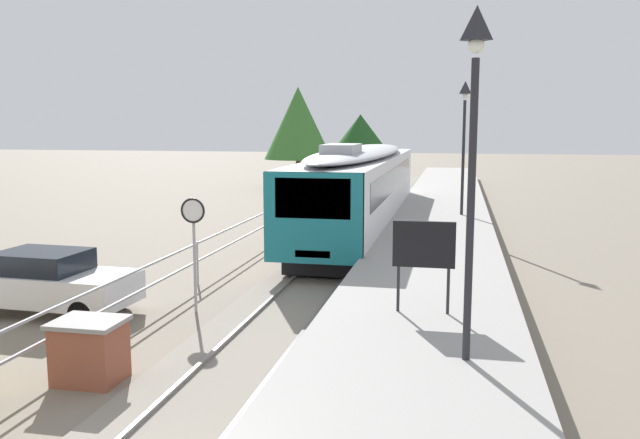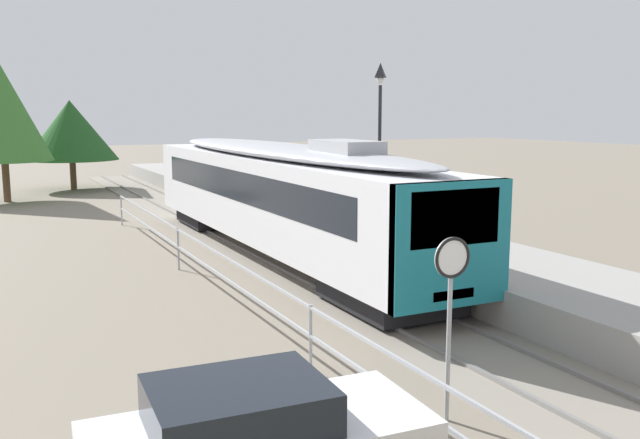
{
  "view_description": "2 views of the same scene",
  "coord_description": "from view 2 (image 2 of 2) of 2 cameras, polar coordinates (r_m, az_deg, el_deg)",
  "views": [
    {
      "loc": [
        3.87,
        -5.23,
        4.53
      ],
      "look_at": [
        0.0,
        13.28,
        1.8
      ],
      "focal_mm": 36.92,
      "sensor_mm": 36.0,
      "label": 1
    },
    {
      "loc": [
        -8.27,
        1.56,
        4.57
      ],
      "look_at": [
        -1.0,
        16.28,
        2.0
      ],
      "focal_mm": 38.4,
      "sensor_mm": 36.0,
      "label": 2
    }
  ],
  "objects": [
    {
      "name": "ground_plane",
      "position": [
        21.6,
        -11.58,
        -3.51
      ],
      "size": [
        160.0,
        160.0,
        0.0
      ],
      "primitive_type": "plane",
      "color": "slate"
    },
    {
      "name": "track_rails",
      "position": [
        22.51,
        -4.18,
        -2.75
      ],
      "size": [
        3.2,
        60.0,
        0.14
      ],
      "color": "gray",
      "rests_on": "ground"
    },
    {
      "name": "commuter_train",
      "position": [
        21.5,
        -3.49,
        2.39
      ],
      "size": [
        2.82,
        18.18,
        3.74
      ],
      "color": "silver",
      "rests_on": "track_rails"
    },
    {
      "name": "station_platform",
      "position": [
        23.82,
        3.07,
        -1.08
      ],
      "size": [
        3.9,
        60.0,
        0.9
      ],
      "primitive_type": "cube",
      "color": "#999691",
      "rests_on": "ground"
    },
    {
      "name": "platform_lamp_mid_platform",
      "position": [
        23.82,
        5.02,
        8.99
      ],
      "size": [
        0.34,
        0.34,
        5.35
      ],
      "color": "#232328",
      "rests_on": "station_platform"
    },
    {
      "name": "speed_limit_sign",
      "position": [
        10.14,
        10.89,
        -5.21
      ],
      "size": [
        0.61,
        0.1,
        2.81
      ],
      "color": "#9EA0A5",
      "rests_on": "ground"
    },
    {
      "name": "carpark_fence",
      "position": [
        12.13,
        -0.8,
        -8.67
      ],
      "size": [
        0.06,
        36.06,
        1.25
      ],
      "color": "#9EA0A5",
      "rests_on": "ground"
    },
    {
      "name": "tree_behind_carpark",
      "position": [
        43.45,
        -20.06,
        7.0
      ],
      "size": [
        5.41,
        5.41,
        5.32
      ],
      "color": "brown",
      "rests_on": "ground"
    },
    {
      "name": "tree_behind_station_far",
      "position": [
        38.76,
        -25.03,
        8.16
      ],
      "size": [
        4.83,
        4.83,
        7.17
      ],
      "color": "brown",
      "rests_on": "ground"
    }
  ]
}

